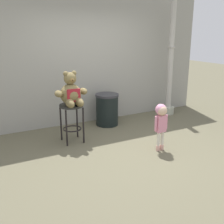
{
  "coord_description": "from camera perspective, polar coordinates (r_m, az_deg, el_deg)",
  "views": [
    {
      "loc": [
        -2.29,
        -3.84,
        2.03
      ],
      "look_at": [
        -0.06,
        0.4,
        0.61
      ],
      "focal_mm": 44.41,
      "sensor_mm": 36.0,
      "label": 1
    }
  ],
  "objects": [
    {
      "name": "ground_plane",
      "position": [
        4.91,
        2.82,
        -7.97
      ],
      "size": [
        24.0,
        24.0,
        0.0
      ],
      "primitive_type": "plane",
      "color": "brown"
    },
    {
      "name": "building_wall",
      "position": [
        6.28,
        -6.4,
        11.79
      ],
      "size": [
        6.1,
        0.3,
        3.06
      ],
      "primitive_type": "cube",
      "color": "gray",
      "rests_on": "ground_plane"
    },
    {
      "name": "bar_stool_with_teddy",
      "position": [
        5.18,
        -8.32,
        -0.56
      ],
      "size": [
        0.44,
        0.44,
        0.72
      ],
      "color": "#252522",
      "rests_on": "ground_plane"
    },
    {
      "name": "teddy_bear",
      "position": [
        5.05,
        -8.39,
        3.89
      ],
      "size": [
        0.6,
        0.54,
        0.62
      ],
      "color": "olive",
      "rests_on": "bar_stool_with_teddy"
    },
    {
      "name": "child_walking",
      "position": [
        4.8,
        10.08,
        -1.06
      ],
      "size": [
        0.27,
        0.21,
        0.84
      ],
      "rotation": [
        0.0,
        0.0,
        1.15
      ],
      "color": "#DFA799",
      "rests_on": "ground_plane"
    },
    {
      "name": "trash_bin",
      "position": [
        6.12,
        -1.03,
        0.54
      ],
      "size": [
        0.52,
        0.52,
        0.7
      ],
      "color": "black",
      "rests_on": "ground_plane"
    },
    {
      "name": "lamppost",
      "position": [
        6.94,
        11.87,
        8.64
      ],
      "size": [
        0.31,
        0.31,
        2.84
      ],
      "color": "#A5A893",
      "rests_on": "ground_plane"
    }
  ]
}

